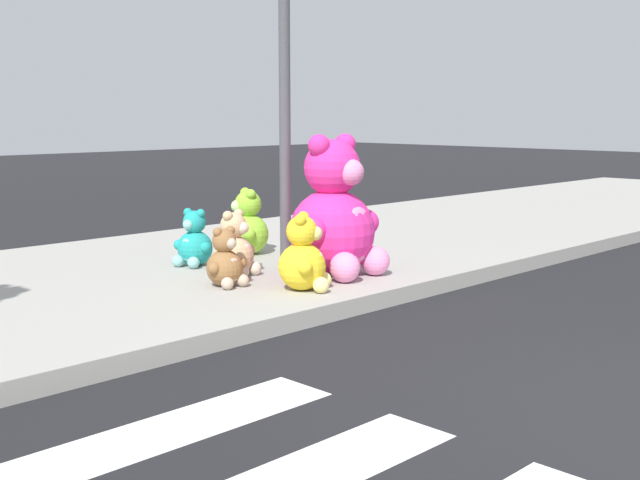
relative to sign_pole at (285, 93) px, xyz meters
name	(u,v)px	position (x,y,z in m)	size (l,w,h in m)	color
sidewalk	(154,278)	(-1.00, 0.80, -1.77)	(28.00, 4.40, 0.15)	#9E9B93
sign_pole	(285,93)	(0.00, 0.00, 0.00)	(0.56, 0.11, 3.20)	#4C4C51
plush_pink_large	(335,219)	(0.09, -0.59, -1.17)	(1.02, 0.90, 1.32)	#F22D93
plush_brown	(226,263)	(-0.97, -0.27, -1.49)	(0.41, 0.36, 0.53)	olive
plush_lime	(246,228)	(0.22, 0.87, -1.41)	(0.51, 0.52, 0.71)	#8CD133
plush_teal	(194,243)	(-0.58, 0.72, -1.47)	(0.41, 0.43, 0.57)	teal
plush_tan	(235,250)	(-0.60, 0.04, -1.45)	(0.47, 0.44, 0.62)	tan
plush_yellow	(304,259)	(-0.59, -0.87, -1.43)	(0.47, 0.48, 0.67)	yellow
plush_red	(318,231)	(0.92, 0.48, -1.48)	(0.39, 0.39, 0.55)	red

